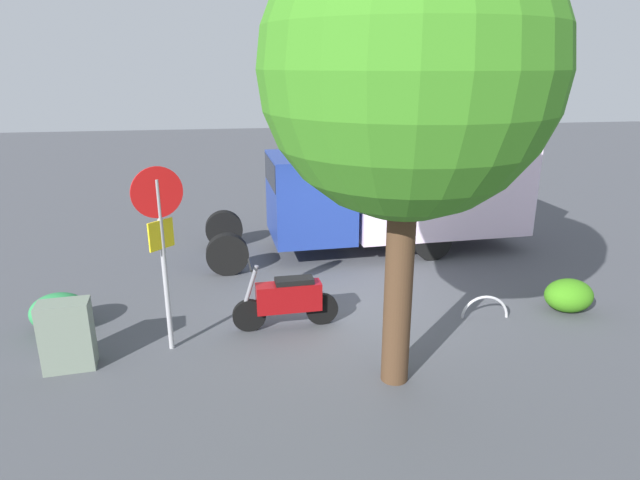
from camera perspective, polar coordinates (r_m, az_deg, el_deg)
name	(u,v)px	position (r m, az deg, el deg)	size (l,w,h in m)	color
ground_plane	(343,308)	(10.12, 2.44, -7.13)	(60.00, 60.00, 0.00)	#474950
box_truck_near	(396,185)	(13.01, 8.05, 5.76)	(7.64, 2.50, 2.81)	black
motorcycle	(288,299)	(9.21, -3.41, -6.23)	(1.81, 0.55, 1.20)	black
stop_sign	(161,232)	(8.33, -16.43, 0.85)	(0.71, 0.33, 2.92)	#9E9EA3
street_tree	(409,71)	(6.85, 9.36, 17.14)	(3.65, 3.65, 6.07)	#47301E
utility_cabinet	(67,336)	(8.82, -25.13, -9.12)	(0.72, 0.41, 1.05)	slate
bike_rack_hoop	(484,317)	(10.16, 16.94, -7.82)	(0.85, 0.85, 0.05)	#B7B7BC
shrub_near_sign	(569,295)	(10.86, 24.75, -5.33)	(0.88, 0.72, 0.60)	#398117
shrub_mid_verge	(59,312)	(10.19, -25.81, -6.85)	(0.94, 0.77, 0.64)	#298345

